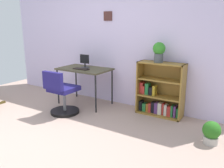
{
  "coord_description": "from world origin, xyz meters",
  "views": [
    {
      "loc": [
        2.61,
        -1.85,
        1.58
      ],
      "look_at": [
        0.61,
        1.31,
        0.62
      ],
      "focal_mm": 37.49,
      "sensor_mm": 36.0,
      "label": 1
    }
  ],
  "objects_px": {
    "keyboard": "(81,69)",
    "potted_plant_on_shelf": "(159,51)",
    "desk": "(84,71)",
    "potted_plant_floor": "(211,132)",
    "bookshelf_low": "(160,92)",
    "office_chair": "(62,95)",
    "monitor": "(85,62)"
  },
  "relations": [
    {
      "from": "monitor",
      "to": "potted_plant_floor",
      "type": "bearing_deg",
      "value": -9.56
    },
    {
      "from": "monitor",
      "to": "bookshelf_low",
      "type": "distance_m",
      "value": 1.58
    },
    {
      "from": "desk",
      "to": "keyboard",
      "type": "height_order",
      "value": "keyboard"
    },
    {
      "from": "potted_plant_on_shelf",
      "to": "monitor",
      "type": "bearing_deg",
      "value": -172.94
    },
    {
      "from": "keyboard",
      "to": "bookshelf_low",
      "type": "relative_size",
      "value": 0.34
    },
    {
      "from": "monitor",
      "to": "bookshelf_low",
      "type": "relative_size",
      "value": 0.28
    },
    {
      "from": "desk",
      "to": "monitor",
      "type": "relative_size",
      "value": 3.85
    },
    {
      "from": "monitor",
      "to": "potted_plant_floor",
      "type": "relative_size",
      "value": 0.83
    },
    {
      "from": "keyboard",
      "to": "bookshelf_low",
      "type": "height_order",
      "value": "bookshelf_low"
    },
    {
      "from": "desk",
      "to": "potted_plant_floor",
      "type": "relative_size",
      "value": 3.18
    },
    {
      "from": "office_chair",
      "to": "potted_plant_floor",
      "type": "distance_m",
      "value": 2.49
    },
    {
      "from": "bookshelf_low",
      "to": "potted_plant_floor",
      "type": "height_order",
      "value": "bookshelf_low"
    },
    {
      "from": "office_chair",
      "to": "bookshelf_low",
      "type": "xyz_separation_m",
      "value": [
        1.48,
        0.92,
        0.06
      ]
    },
    {
      "from": "potted_plant_floor",
      "to": "monitor",
      "type": "bearing_deg",
      "value": 170.44
    },
    {
      "from": "keyboard",
      "to": "office_chair",
      "type": "bearing_deg",
      "value": -92.0
    },
    {
      "from": "bookshelf_low",
      "to": "office_chair",
      "type": "bearing_deg",
      "value": -147.92
    },
    {
      "from": "monitor",
      "to": "bookshelf_low",
      "type": "height_order",
      "value": "monitor"
    },
    {
      "from": "potted_plant_on_shelf",
      "to": "potted_plant_floor",
      "type": "relative_size",
      "value": 1.07
    },
    {
      "from": "office_chair",
      "to": "potted_plant_floor",
      "type": "relative_size",
      "value": 2.51
    },
    {
      "from": "potted_plant_floor",
      "to": "potted_plant_on_shelf",
      "type": "bearing_deg",
      "value": 149.78
    },
    {
      "from": "bookshelf_low",
      "to": "potted_plant_on_shelf",
      "type": "height_order",
      "value": "potted_plant_on_shelf"
    },
    {
      "from": "office_chair",
      "to": "keyboard",
      "type": "bearing_deg",
      "value": 88.0
    },
    {
      "from": "monitor",
      "to": "potted_plant_on_shelf",
      "type": "bearing_deg",
      "value": 7.06
    },
    {
      "from": "potted_plant_on_shelf",
      "to": "potted_plant_floor",
      "type": "bearing_deg",
      "value": -30.22
    },
    {
      "from": "desk",
      "to": "keyboard",
      "type": "xyz_separation_m",
      "value": [
        0.02,
        -0.12,
        0.07
      ]
    },
    {
      "from": "office_chair",
      "to": "potted_plant_on_shelf",
      "type": "xyz_separation_m",
      "value": [
        1.44,
        0.87,
        0.79
      ]
    },
    {
      "from": "bookshelf_low",
      "to": "potted_plant_floor",
      "type": "xyz_separation_m",
      "value": [
        1.0,
        -0.65,
        -0.24
      ]
    },
    {
      "from": "desk",
      "to": "office_chair",
      "type": "height_order",
      "value": "office_chair"
    },
    {
      "from": "potted_plant_on_shelf",
      "to": "keyboard",
      "type": "bearing_deg",
      "value": -166.57
    },
    {
      "from": "desk",
      "to": "bookshelf_low",
      "type": "height_order",
      "value": "bookshelf_low"
    },
    {
      "from": "keyboard",
      "to": "potted_plant_on_shelf",
      "type": "relative_size",
      "value": 0.94
    },
    {
      "from": "desk",
      "to": "potted_plant_on_shelf",
      "type": "distance_m",
      "value": 1.53
    }
  ]
}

